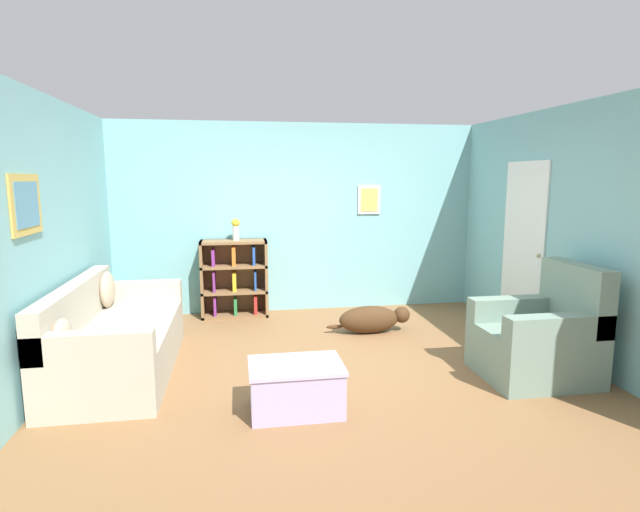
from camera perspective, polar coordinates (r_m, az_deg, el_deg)
The scene contains 10 objects.
ground_plane at distance 5.10m, azimuth 0.76°, elevation -12.45°, with size 14.00×14.00×0.00m, color brown.
wall_back at distance 6.99m, azimuth -2.48°, elevation 4.37°, with size 5.60×0.13×2.60m.
wall_left at distance 5.00m, azimuth -29.33°, elevation 1.39°, with size 0.13×5.00×2.60m.
wall_right at distance 5.81m, azimuth 26.33°, elevation 2.43°, with size 0.16×5.00×2.60m.
couch at distance 5.23m, azimuth -22.39°, elevation -8.90°, with size 0.95×2.07×0.88m.
bookshelf at distance 6.83m, azimuth -9.74°, elevation -2.56°, with size 0.88×0.35×1.03m.
recliner_chair at distance 5.15m, azimuth 23.90°, elevation -8.63°, with size 0.96×0.85×1.07m.
coffee_table at distance 4.13m, azimuth -2.76°, elevation -14.57°, with size 0.75×0.53×0.39m.
dog at distance 6.10m, azimuth 5.94°, elevation -7.18°, with size 1.03×0.30×0.33m.
vase at distance 6.71m, azimuth -9.61°, elevation 3.17°, with size 0.11×0.11×0.29m.
Camera 1 is at (-0.84, -4.67, 1.86)m, focal length 28.00 mm.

